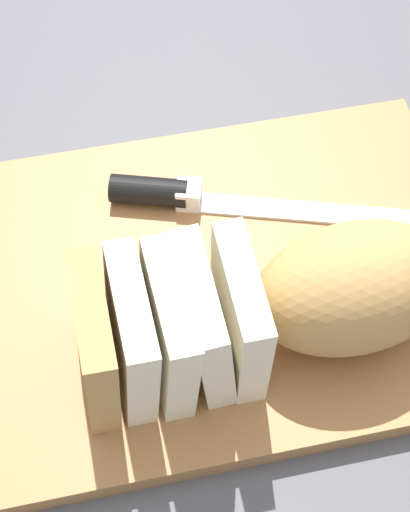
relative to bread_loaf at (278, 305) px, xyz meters
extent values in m
plane|color=#4C4C51|center=(0.04, -0.06, -0.07)|extent=(3.00, 3.00, 0.00)
cube|color=#9E6B3D|center=(0.04, -0.06, -0.06)|extent=(0.45, 0.31, 0.02)
ellipsoid|color=tan|center=(-0.06, 0.00, 0.00)|extent=(0.15, 0.10, 0.10)
cube|color=beige|center=(0.03, 0.00, 0.00)|extent=(0.03, 0.09, 0.10)
cube|color=beige|center=(0.05, 0.00, 0.00)|extent=(0.03, 0.09, 0.10)
cube|color=beige|center=(0.08, 0.01, 0.00)|extent=(0.03, 0.09, 0.10)
cube|color=beige|center=(0.11, 0.00, 0.00)|extent=(0.03, 0.09, 0.10)
cube|color=tan|center=(0.13, 0.01, 0.00)|extent=(0.03, 0.09, 0.10)
cube|color=silver|center=(-0.05, -0.11, -0.05)|extent=(0.19, 0.07, 0.00)
cylinder|color=black|center=(0.07, -0.15, -0.04)|extent=(0.07, 0.04, 0.02)
cube|color=silver|center=(0.04, -0.14, -0.04)|extent=(0.03, 0.03, 0.02)
sphere|color=#A8753D|center=(0.04, -0.04, -0.05)|extent=(0.01, 0.01, 0.01)
sphere|color=#A8753D|center=(0.10, -0.07, -0.05)|extent=(0.00, 0.00, 0.00)
camera|label=1|loc=(0.10, 0.24, 0.47)|focal=53.32mm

